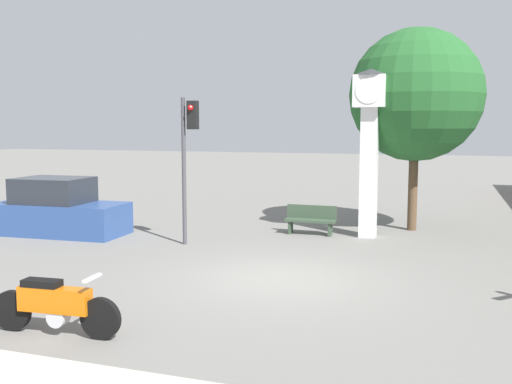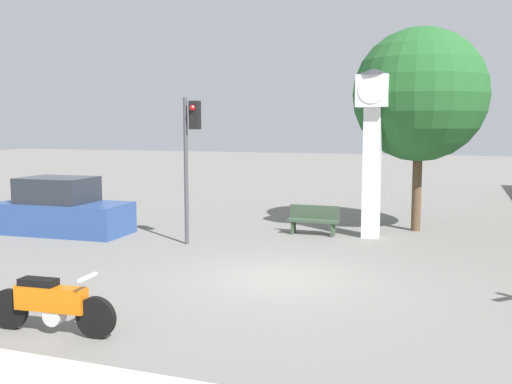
# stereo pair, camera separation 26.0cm
# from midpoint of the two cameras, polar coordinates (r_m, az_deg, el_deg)

# --- Properties ---
(ground_plane) EXTENTS (120.00, 120.00, 0.00)m
(ground_plane) POSITION_cam_midpoint_polar(r_m,az_deg,el_deg) (12.92, 2.81, -8.70)
(ground_plane) COLOR slate
(motorcycle) EXTENTS (2.33, 0.50, 1.03)m
(motorcycle) POSITION_cam_midpoint_polar(r_m,az_deg,el_deg) (10.09, -19.12, -10.56)
(motorcycle) COLOR black
(motorcycle) RESTS_ON ground_plane
(clock_tower) EXTENTS (1.15, 1.15, 5.13)m
(clock_tower) POSITION_cam_midpoint_polar(r_m,az_deg,el_deg) (17.73, 12.01, 6.33)
(clock_tower) COLOR white
(clock_tower) RESTS_ON ground_plane
(traffic_light) EXTENTS (0.50, 0.35, 4.22)m
(traffic_light) POSITION_cam_midpoint_polar(r_m,az_deg,el_deg) (16.38, -6.14, 4.78)
(traffic_light) COLOR #47474C
(traffic_light) RESTS_ON ground_plane
(street_tree) EXTENTS (4.27, 4.27, 6.55)m
(street_tree) POSITION_cam_midpoint_polar(r_m,az_deg,el_deg) (19.27, 16.43, 9.27)
(street_tree) COLOR brown
(street_tree) RESTS_ON ground_plane
(bench) EXTENTS (1.60, 0.44, 0.92)m
(bench) POSITION_cam_midpoint_polar(r_m,az_deg,el_deg) (18.12, 6.18, -2.73)
(bench) COLOR #384C38
(bench) RESTS_ON ground_plane
(parked_car) EXTENTS (4.28, 2.00, 1.80)m
(parked_car) POSITION_cam_midpoint_polar(r_m,az_deg,el_deg) (19.19, -18.44, -1.72)
(parked_car) COLOR #2D4C8C
(parked_car) RESTS_ON ground_plane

